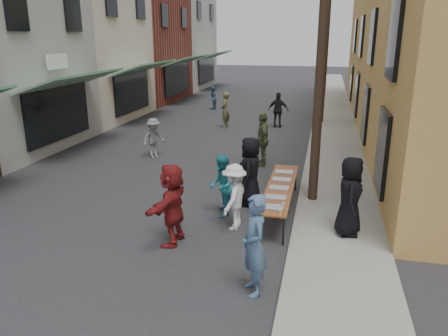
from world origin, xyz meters
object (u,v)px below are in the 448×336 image
at_px(guest_front_a, 250,172).
at_px(guest_front_c, 222,186).
at_px(utility_pole_mid, 326,36).
at_px(server, 350,196).
at_px(catering_tray_sausage, 272,208).
at_px(utility_pole_far, 327,36).
at_px(utility_pole_near, 323,38).
at_px(serving_table, 280,188).

xyz_separation_m(guest_front_a, guest_front_c, (-0.60, -0.89, -0.15)).
height_order(utility_pole_mid, guest_front_c, utility_pole_mid).
height_order(guest_front_a, server, server).
distance_m(catering_tray_sausage, guest_front_a, 2.24).
xyz_separation_m(utility_pole_mid, catering_tray_sausage, (-0.84, -14.67, -3.71)).
xyz_separation_m(guest_front_a, server, (2.59, -1.54, 0.06)).
bearing_deg(utility_pole_far, utility_pole_near, -90.00).
bearing_deg(serving_table, utility_pole_near, 50.47).
bearing_deg(utility_pole_mid, guest_front_a, -97.73).
xyz_separation_m(utility_pole_near, utility_pole_mid, (0.00, 12.00, 0.00)).
relative_size(utility_pole_far, guest_front_a, 4.63).
height_order(serving_table, guest_front_a, guest_front_a).
relative_size(utility_pole_near, utility_pole_mid, 1.00).
xyz_separation_m(utility_pole_near, utility_pole_far, (0.00, 24.00, 0.00)).
distance_m(utility_pole_mid, catering_tray_sausage, 15.15).
relative_size(utility_pole_near, catering_tray_sausage, 18.00).
relative_size(guest_front_c, server, 0.88).
relative_size(utility_pole_near, guest_front_a, 4.63).
relative_size(utility_pole_mid, server, 4.81).
bearing_deg(utility_pole_far, serving_table, -91.92).
xyz_separation_m(utility_pole_mid, guest_front_c, (-2.32, -13.50, -3.68)).
height_order(utility_pole_far, serving_table, utility_pole_far).
height_order(guest_front_c, server, server).
xyz_separation_m(serving_table, catering_tray_sausage, (-0.00, -1.65, 0.08)).
xyz_separation_m(utility_pole_near, catering_tray_sausage, (-0.84, -2.67, -3.71)).
xyz_separation_m(utility_pole_near, guest_front_c, (-2.32, -1.50, -3.68)).
height_order(utility_pole_near, serving_table, utility_pole_near).
distance_m(utility_pole_near, utility_pole_mid, 12.00).
bearing_deg(guest_front_a, utility_pole_near, 108.64).
distance_m(utility_pole_near, guest_front_c, 4.60).
height_order(utility_pole_mid, utility_pole_far, same).
bearing_deg(guest_front_c, utility_pole_mid, 157.54).
distance_m(utility_pole_far, guest_front_a, 24.92).
xyz_separation_m(utility_pole_near, guest_front_a, (-1.71, -0.61, -3.53)).
bearing_deg(utility_pole_near, guest_front_c, -147.09).
relative_size(utility_pole_mid, guest_front_c, 5.49).
bearing_deg(utility_pole_near, utility_pole_mid, 90.00).
relative_size(serving_table, guest_front_c, 2.44).
height_order(utility_pole_near, guest_front_a, utility_pole_near).
height_order(utility_pole_near, catering_tray_sausage, utility_pole_near).
relative_size(guest_front_a, guest_front_c, 1.18).
distance_m(utility_pole_near, guest_front_a, 3.97).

